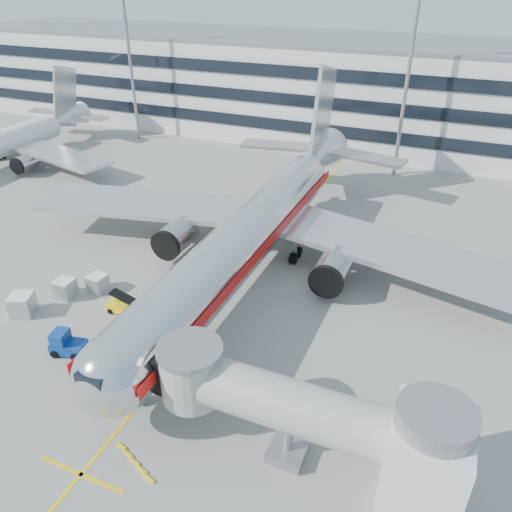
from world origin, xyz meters
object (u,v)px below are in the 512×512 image
at_px(baggage_tug, 66,344).
at_px(cargo_container_front, 22,305).
at_px(belt_loader, 129,308).
at_px(cargo_container_right, 98,283).
at_px(main_jet, 257,226).
at_px(ramp_worker, 118,299).
at_px(cargo_container_left, 65,288).

bearing_deg(baggage_tug, cargo_container_front, 160.57).
relative_size(belt_loader, cargo_container_right, 2.47).
relative_size(baggage_tug, cargo_container_right, 1.69).
relative_size(main_jet, cargo_container_front, 21.91).
bearing_deg(main_jet, cargo_container_front, -134.00).
bearing_deg(cargo_container_front, cargo_container_right, 56.57).
distance_m(baggage_tug, ramp_worker, 6.26).
xyz_separation_m(belt_loader, baggage_tug, (-1.29, -6.00, 0.28)).
distance_m(main_jet, cargo_container_right, 15.47).
bearing_deg(main_jet, cargo_container_right, -138.43).
distance_m(belt_loader, ramp_worker, 1.30).
xyz_separation_m(baggage_tug, cargo_container_right, (-3.25, 7.69, -0.03)).
height_order(main_jet, cargo_container_left, main_jet).
bearing_deg(cargo_container_front, baggage_tug, -19.43).
distance_m(baggage_tug, cargo_container_left, 7.89).
height_order(main_jet, cargo_container_right, main_jet).
bearing_deg(ramp_worker, cargo_container_right, 122.43).
bearing_deg(cargo_container_left, baggage_tug, -47.64).
distance_m(main_jet, belt_loader, 13.99).
relative_size(cargo_container_left, cargo_container_front, 0.73).
distance_m(baggage_tug, cargo_container_front, 7.17).
height_order(baggage_tug, cargo_container_front, baggage_tug).
relative_size(main_jet, belt_loader, 12.42).
relative_size(baggage_tug, ramp_worker, 1.55).
relative_size(cargo_container_left, cargo_container_right, 1.02).
height_order(belt_loader, baggage_tug, belt_loader).
distance_m(cargo_container_right, ramp_worker, 3.62).
xyz_separation_m(main_jet, cargo_container_front, (-14.79, -15.31, -3.28)).
distance_m(main_jet, cargo_container_front, 21.54).
height_order(belt_loader, cargo_container_front, belt_loader).
bearing_deg(cargo_container_front, main_jet, 46.00).
distance_m(main_jet, ramp_worker, 14.33).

